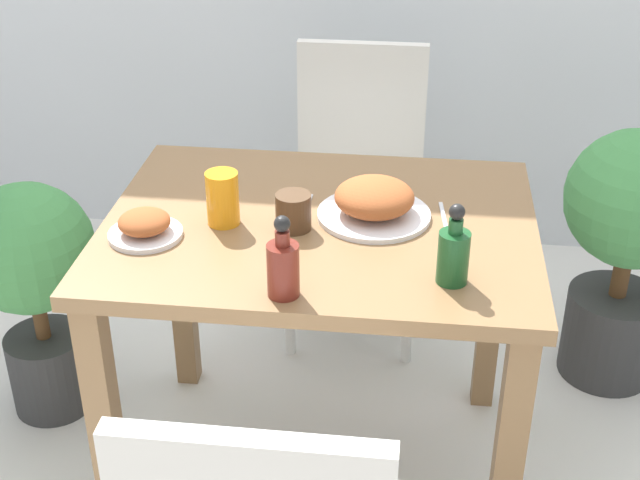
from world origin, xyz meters
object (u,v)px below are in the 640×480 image
side_plate (145,226)px  sauce_bottle (454,253)px  food_plate (374,201)px  juice_glass (223,198)px  condiment_bottle (283,266)px  potted_plant_left (33,276)px  drink_cup (293,212)px  potted_plant_right (628,236)px  chair_far (357,176)px

side_plate → sauce_bottle: 0.67m
food_plate → sauce_bottle: 0.31m
side_plate → juice_glass: juice_glass is taller
condiment_bottle → potted_plant_left: size_ratio=0.25×
juice_glass → potted_plant_left: size_ratio=0.18×
side_plate → condiment_bottle: size_ratio=0.94×
food_plate → drink_cup: 0.19m
juice_glass → potted_plant_left: bearing=161.0°
condiment_bottle → potted_plant_right: size_ratio=0.22×
side_plate → condiment_bottle: condiment_bottle is taller
juice_glass → sauce_bottle: bearing=-20.6°
food_plate → juice_glass: juice_glass is taller
food_plate → potted_plant_right: size_ratio=0.33×
food_plate → chair_far: bearing=97.2°
drink_cup → juice_glass: juice_glass is taller
condiment_bottle → side_plate: bearing=149.9°
drink_cup → condiment_bottle: condiment_bottle is taller
food_plate → potted_plant_left: food_plate is taller
potted_plant_left → condiment_bottle: bearing=-32.1°
food_plate → side_plate: food_plate is taller
chair_far → potted_plant_left: (-0.82, -0.58, -0.07)m
chair_far → potted_plant_right: (0.78, -0.24, -0.03)m
potted_plant_right → potted_plant_left: bearing=-167.8°
side_plate → potted_plant_right: (1.18, 0.63, -0.30)m
drink_cup → potted_plant_left: 0.84m
juice_glass → condiment_bottle: condiment_bottle is taller
side_plate → drink_cup: size_ratio=1.95×
condiment_bottle → potted_plant_right: 1.22m
potted_plant_right → sauce_bottle: bearing=-125.2°
chair_far → potted_plant_right: bearing=-16.9°
food_plate → sauce_bottle: (0.17, -0.26, 0.03)m
juice_glass → condiment_bottle: size_ratio=0.71×
juice_glass → sauce_bottle: 0.54m
drink_cup → potted_plant_right: bearing=32.6°
condiment_bottle → juice_glass: bearing=122.8°
sauce_bottle → potted_plant_right: 0.96m
chair_far → potted_plant_right: size_ratio=1.14×
chair_far → condiment_bottle: condiment_bottle is taller
chair_far → side_plate: size_ratio=5.49×
drink_cup → food_plate: bearing=23.0°
sauce_bottle → potted_plant_right: size_ratio=0.22×
side_plate → juice_glass: size_ratio=1.32×
chair_far → sauce_bottle: bearing=-74.9°
juice_glass → potted_plant_right: 1.20m
potted_plant_left → potted_plant_right: bearing=12.2°
drink_cup → potted_plant_left: size_ratio=0.12×
side_plate → potted_plant_left: 0.61m
sauce_bottle → condiment_bottle: bearing=-165.0°
food_plate → condiment_bottle: 0.38m
drink_cup → potted_plant_left: bearing=164.5°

